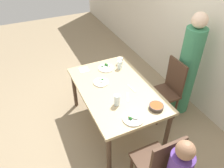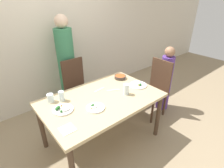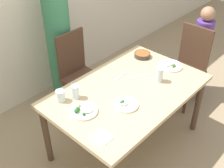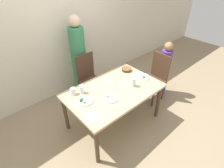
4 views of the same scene
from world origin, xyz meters
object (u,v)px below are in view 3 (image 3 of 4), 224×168
object	(u,v)px
bowl_curry	(142,55)
glass_water_tall	(159,75)
chair_adult_spot	(79,71)
chair_child_spot	(188,65)
plate_rice_adult	(84,111)
person_adult	(59,43)
person_child	(200,54)

from	to	relation	value
bowl_curry	glass_water_tall	distance (m)	0.48
chair_adult_spot	glass_water_tall	xyz separation A→B (m)	(0.20, -0.96, 0.29)
chair_child_spot	bowl_curry	size ratio (longest dim) A/B	5.51
chair_adult_spot	plate_rice_adult	size ratio (longest dim) A/B	4.08
chair_child_spot	person_adult	distance (m)	1.55
person_adult	person_child	size ratio (longest dim) A/B	1.42
chair_adult_spot	person_child	xyz separation A→B (m)	(1.26, -0.86, 0.04)
chair_adult_spot	chair_child_spot	distance (m)	1.31
person_child	bowl_curry	world-z (taller)	person_child
chair_child_spot	glass_water_tall	distance (m)	0.85
person_adult	chair_adult_spot	bearing A→B (deg)	-90.00
person_adult	plate_rice_adult	size ratio (longest dim) A/B	6.89
person_child	plate_rice_adult	size ratio (longest dim) A/B	4.87
chair_adult_spot	bowl_curry	bearing A→B (deg)	-50.18
chair_adult_spot	person_adult	bearing A→B (deg)	90.00
bowl_curry	glass_water_tall	size ratio (longest dim) A/B	1.20
chair_child_spot	bowl_curry	distance (m)	0.66
chair_adult_spot	bowl_curry	world-z (taller)	chair_adult_spot
chair_child_spot	plate_rice_adult	bearing A→B (deg)	-93.62
bowl_curry	plate_rice_adult	bearing A→B (deg)	-169.12
bowl_curry	chair_child_spot	bearing A→B (deg)	-29.99
person_adult	plate_rice_adult	xyz separation A→B (m)	(-0.60, -1.07, -0.03)
chair_child_spot	person_adult	xyz separation A→B (m)	(-0.99, 1.17, 0.26)
person_child	bowl_curry	xyz separation A→B (m)	(-0.80, 0.30, 0.20)
chair_adult_spot	glass_water_tall	bearing A→B (deg)	-78.15
person_adult	plate_rice_adult	distance (m)	1.22
chair_child_spot	chair_adult_spot	bearing A→B (deg)	-130.95
chair_child_spot	person_adult	world-z (taller)	person_adult
chair_adult_spot	plate_rice_adult	xyz separation A→B (m)	(-0.60, -0.76, 0.23)
chair_adult_spot	person_child	world-z (taller)	person_child
plate_rice_adult	glass_water_tall	bearing A→B (deg)	-14.02
person_child	plate_rice_adult	xyz separation A→B (m)	(-1.86, 0.10, 0.19)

